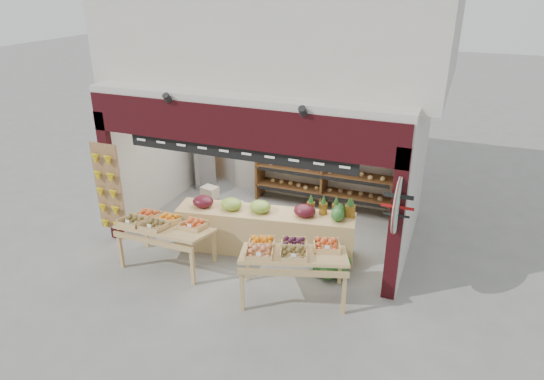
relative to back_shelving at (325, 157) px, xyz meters
The scene contains 11 objects.
ground 2.41m from the back_shelving, 111.37° to the right, with size 60.00×60.00×0.00m, color slate.
shop_structure 2.83m from the back_shelving, 157.02° to the right, with size 6.36×5.12×5.40m.
banana_board 4.67m from the back_shelving, 138.28° to the right, with size 0.60×0.15×1.80m.
gift_sign 3.71m from the back_shelving, 57.09° to the right, with size 0.04×0.93×0.92m.
back_shelving is the anchor object (origin of this frame).
refrigerator 2.81m from the back_shelving, behind, with size 0.68×0.68×1.74m, color silver.
cardboard_stack 2.63m from the back_shelving, 149.88° to the right, with size 1.00×0.72×0.60m.
mid_counter 2.53m from the back_shelving, 101.59° to the right, with size 3.45×1.24×1.07m.
display_table_left 4.05m from the back_shelving, 120.88° to the right, with size 1.62×0.90×1.03m.
display_table_right 3.60m from the back_shelving, 83.05° to the right, with size 1.93×1.44×1.08m.
watermelon_pile 2.91m from the back_shelving, 71.57° to the right, with size 0.74×0.77×0.58m.
Camera 1 is at (3.42, -8.01, 4.92)m, focal length 32.00 mm.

